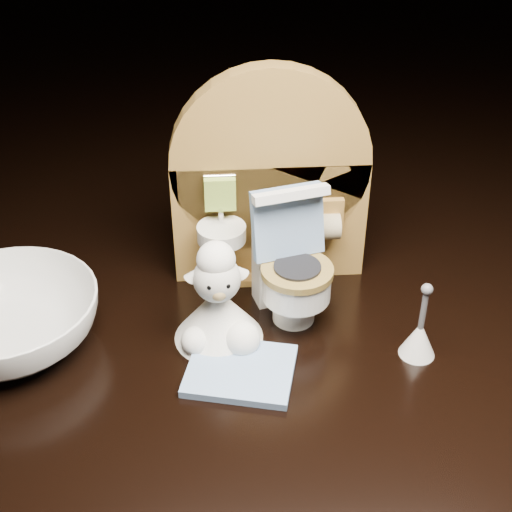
{
  "coord_description": "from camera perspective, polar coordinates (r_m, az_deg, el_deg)",
  "views": [
    {
      "loc": [
        -0.04,
        -0.35,
        0.29
      ],
      "look_at": [
        -0.01,
        0.02,
        0.05
      ],
      "focal_mm": 50.0,
      "sensor_mm": 36.0,
      "label": 1
    }
  ],
  "objects": [
    {
      "name": "plush_lamb",
      "position": [
        0.43,
        -3.02,
        -4.11
      ],
      "size": [
        0.06,
        0.06,
        0.07
      ],
      "rotation": [
        0.0,
        0.0,
        0.07
      ],
      "color": "white",
      "rests_on": "ground"
    },
    {
      "name": "ceramic_bowl",
      "position": [
        0.46,
        -19.22,
        -4.9
      ],
      "size": [
        0.14,
        0.14,
        0.04
      ],
      "primitive_type": "imported",
      "rotation": [
        0.0,
        0.0,
        -0.31
      ],
      "color": "white",
      "rests_on": "ground"
    },
    {
      "name": "bath_mat",
      "position": [
        0.42,
        -1.26,
        -9.15
      ],
      "size": [
        0.07,
        0.06,
        0.0
      ],
      "primitive_type": "cube",
      "rotation": [
        0.0,
        0.0,
        -0.24
      ],
      "color": "#7595C0",
      "rests_on": "ground"
    },
    {
      "name": "toy_toilet",
      "position": [
        0.45,
        2.76,
        -1.12
      ],
      "size": [
        0.05,
        0.06,
        0.09
      ],
      "rotation": [
        0.0,
        0.0,
        0.25
      ],
      "color": "white",
      "rests_on": "ground"
    },
    {
      "name": "backdrop_panel",
      "position": [
        0.47,
        1.04,
        5.25
      ],
      "size": [
        0.13,
        0.05,
        0.15
      ],
      "color": "olive",
      "rests_on": "ground"
    },
    {
      "name": "toilet_brush",
      "position": [
        0.44,
        12.92,
        -6.28
      ],
      "size": [
        0.02,
        0.02,
        0.05
      ],
      "color": "white",
      "rests_on": "ground"
    }
  ]
}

